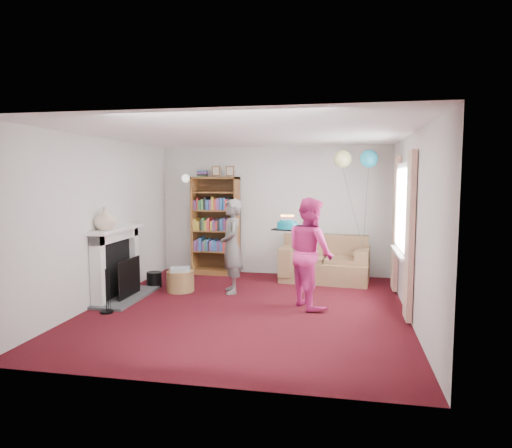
% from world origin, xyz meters
% --- Properties ---
extents(ground, '(5.00, 5.00, 0.00)m').
position_xyz_m(ground, '(0.00, 0.00, 0.00)').
color(ground, black).
rests_on(ground, ground).
extents(wall_back, '(4.50, 0.02, 2.50)m').
position_xyz_m(wall_back, '(0.00, 2.51, 1.25)').
color(wall_back, silver).
rests_on(wall_back, ground).
extents(wall_left, '(0.02, 5.00, 2.50)m').
position_xyz_m(wall_left, '(-2.26, 0.00, 1.25)').
color(wall_left, silver).
rests_on(wall_left, ground).
extents(wall_right, '(0.02, 5.00, 2.50)m').
position_xyz_m(wall_right, '(2.26, 0.00, 1.25)').
color(wall_right, silver).
rests_on(wall_right, ground).
extents(ceiling, '(4.50, 5.00, 0.01)m').
position_xyz_m(ceiling, '(0.00, 0.00, 2.50)').
color(ceiling, white).
rests_on(ceiling, wall_back).
extents(fireplace, '(0.55, 1.80, 1.12)m').
position_xyz_m(fireplace, '(-2.09, 0.19, 0.51)').
color(fireplace, '#3F3F42').
rests_on(fireplace, ground).
extents(window_bay, '(0.14, 2.02, 2.20)m').
position_xyz_m(window_bay, '(2.21, 0.60, 1.20)').
color(window_bay, white).
rests_on(window_bay, ground).
extents(wall_sconce, '(0.16, 0.23, 0.16)m').
position_xyz_m(wall_sconce, '(-1.75, 2.36, 1.88)').
color(wall_sconce, gold).
rests_on(wall_sconce, ground).
extents(bookcase, '(0.91, 0.42, 2.12)m').
position_xyz_m(bookcase, '(-1.11, 2.30, 0.94)').
color(bookcase, '#472B14').
rests_on(bookcase, ground).
extents(sofa, '(1.57, 0.83, 0.83)m').
position_xyz_m(sofa, '(1.03, 2.07, 0.32)').
color(sofa, olive).
rests_on(sofa, ground).
extents(wicker_basket, '(0.46, 0.46, 0.40)m').
position_xyz_m(wicker_basket, '(-1.31, 0.79, 0.18)').
color(wicker_basket, olive).
rests_on(wicker_basket, ground).
extents(person_striped, '(0.54, 0.65, 1.55)m').
position_xyz_m(person_striped, '(-0.45, 0.87, 0.77)').
color(person_striped, black).
rests_on(person_striped, ground).
extents(person_magenta, '(0.94, 0.99, 1.62)m').
position_xyz_m(person_magenta, '(0.89, 0.30, 0.81)').
color(person_magenta, '#CA2875').
rests_on(person_magenta, ground).
extents(birthday_cake, '(0.37, 0.37, 0.22)m').
position_xyz_m(birthday_cake, '(0.51, 0.54, 1.17)').
color(birthday_cake, black).
rests_on(birthday_cake, ground).
extents(balloons, '(0.75, 0.31, 1.73)m').
position_xyz_m(balloons, '(1.54, 1.73, 2.22)').
color(balloons, '#3F3F3F').
rests_on(balloons, ground).
extents(mantel_vase, '(0.35, 0.35, 0.34)m').
position_xyz_m(mantel_vase, '(-2.12, -0.15, 1.29)').
color(mantel_vase, beige).
rests_on(mantel_vase, fireplace).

